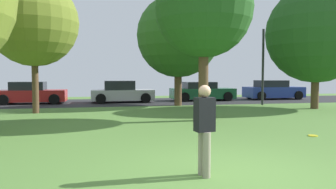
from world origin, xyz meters
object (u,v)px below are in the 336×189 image
Objects in this scene: person_catcher at (204,127)px; oak_tree_left at (204,9)px; frisbee_disc at (313,136)px; parked_car_red at (31,94)px; birch_tree_lone at (34,23)px; parked_car_silver at (122,93)px; street_lamp_post at (263,67)px; oak_tree_right at (178,36)px; maple_tree_near at (316,34)px; parked_car_green at (202,92)px; parked_car_blue at (273,90)px.

oak_tree_left is at bearing -118.07° from person_catcher.
parked_car_red is at bearing 127.99° from frisbee_disc.
oak_tree_left is 7.92m from birch_tree_lone.
street_lamp_post reaches higher than parked_car_silver.
street_lamp_post is (5.04, -0.64, -1.79)m from oak_tree_right.
parked_car_silver is (-3.07, 3.01, -3.39)m from oak_tree_right.
maple_tree_near reaches higher than frisbee_disc.
oak_tree_right reaches higher than parked_car_green.
street_lamp_post is at bearing -7.25° from oak_tree_right.
birch_tree_lone is at bearing -162.65° from oak_tree_right.
maple_tree_near reaches higher than parked_car_green.
parked_car_red is (-10.24, 13.11, 0.62)m from frisbee_disc.
birch_tree_lone is 11.98m from parked_car_green.
street_lamp_post is (2.50, -4.01, 1.64)m from parked_car_green.
maple_tree_near reaches higher than parked_car_blue.
maple_tree_near is at bearing -22.28° from parked_car_red.
oak_tree_left reaches higher than parked_car_blue.
person_catcher is 14.50m from street_lamp_post.
parked_car_green is at bearing 1.32° from parked_car_red.
oak_tree_right reaches higher than parked_car_silver.
parked_car_blue is at bearing 48.45° from oak_tree_left.
parked_car_blue is (16.81, 0.41, 0.02)m from parked_car_red.
parked_car_red is 0.91× the size of street_lamp_post.
maple_tree_near reaches higher than parked_car_red.
birch_tree_lone is 12.68m from street_lamp_post.
parked_car_silver is 0.95× the size of parked_car_blue.
maple_tree_near is at bearing 23.11° from oak_tree_left.
parked_car_red is 0.97× the size of parked_car_blue.
oak_tree_right is at bearing 85.24° from oak_tree_left.
maple_tree_near is 24.26× the size of frisbee_disc.
birch_tree_lone is at bearing -159.44° from parked_car_blue.
frisbee_disc is 10.23m from street_lamp_post.
maple_tree_near reaches higher than oak_tree_right.
parked_car_silver is at bearing -177.38° from parked_car_blue.
maple_tree_near is 1.56× the size of parked_car_blue.
oak_tree_right is at bearing 172.75° from street_lamp_post.
parked_car_green is (5.21, 16.21, -0.25)m from person_catcher.
parked_car_blue reaches higher than parked_car_green.
frisbee_disc is 0.06× the size of parked_car_blue.
maple_tree_near is 7.61m from parked_car_blue.
oak_tree_right is (-6.68, 3.18, 0.08)m from maple_tree_near.
oak_tree_left is 1.41× the size of parked_car_green.
birch_tree_lone reaches higher than parked_car_red.
parked_car_green is at bearing 85.84° from frisbee_disc.
parked_car_silver is (5.60, -0.10, 0.01)m from parked_car_red.
parked_car_blue is at bearing -133.45° from person_catcher.
oak_tree_right is 10.89m from frisbee_disc.
street_lamp_post is at bearing -58.06° from parked_car_green.
street_lamp_post is at bearing -126.76° from parked_car_blue.
oak_tree_left is 1.51× the size of parked_car_red.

